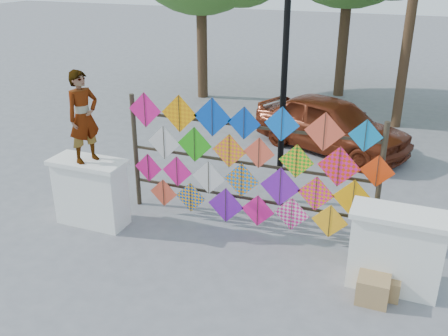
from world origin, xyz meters
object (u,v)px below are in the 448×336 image
at_px(vendor_woman, 83,117).
at_px(lamppost, 284,71).
at_px(kite_rack, 249,166).
at_px(sedan, 331,124).

relative_size(vendor_woman, lamppost, 0.37).
bearing_deg(kite_rack, sedan, 81.81).
relative_size(kite_rack, vendor_woman, 2.99).
bearing_deg(lamppost, kite_rack, -100.57).
bearing_deg(kite_rack, vendor_woman, -161.20).
relative_size(sedan, lamppost, 0.93).
height_order(kite_rack, vendor_woman, vendor_woman).
bearing_deg(sedan, lamppost, -164.46).
height_order(sedan, lamppost, lamppost).
height_order(vendor_woman, sedan, vendor_woman).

